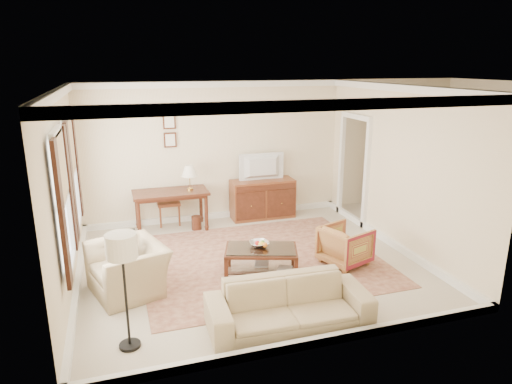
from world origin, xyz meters
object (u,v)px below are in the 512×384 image
coffee_table (261,254)px  striped_armchair (345,243)px  writing_desk (171,197)px  sideboard (262,199)px  tv (263,159)px  club_armchair (128,261)px  sofa (289,297)px

coffee_table → striped_armchair: striped_armchair is taller
writing_desk → striped_armchair: (2.54, -2.51, -0.33)m
writing_desk → sideboard: (1.98, 0.17, -0.27)m
sideboard → coffee_table: 2.84m
tv → striped_armchair: 2.88m
tv → club_armchair: bearing=41.5°
writing_desk → sofa: bearing=-76.5°
striped_armchair → club_armchair: (-3.48, 0.09, 0.12)m
club_armchair → sofa: size_ratio=0.54×
writing_desk → tv: size_ratio=1.56×
tv → sofa: (-1.02, -4.14, -0.90)m
striped_armchair → sofa: bearing=113.3°
club_armchair → sideboard: bearing=114.1°
tv → sideboard: bearing=-90.0°
sofa → tv: bearing=78.6°
tv → sofa: bearing=76.2°
sideboard → coffee_table: (-0.91, -2.69, -0.06)m
coffee_table → sideboard: bearing=71.3°
writing_desk → club_armchair: club_armchair is taller
tv → striped_armchair: (0.56, -2.67, -0.94)m
sideboard → sofa: (-1.02, -4.16, -0.01)m
tv → club_armchair: tv is taller
tv → striped_armchair: tv is taller
coffee_table → sofa: sofa is taller
striped_armchair → sideboard: bearing=-7.8°
sideboard → club_armchair: bearing=-138.3°
sideboard → tv: (0.00, -0.02, 0.89)m
coffee_table → sofa: (-0.11, -1.47, 0.04)m
writing_desk → coffee_table: size_ratio=1.16×
tv → sofa: tv is taller
tv → writing_desk: bearing=4.5°
writing_desk → club_armchair: 2.61m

